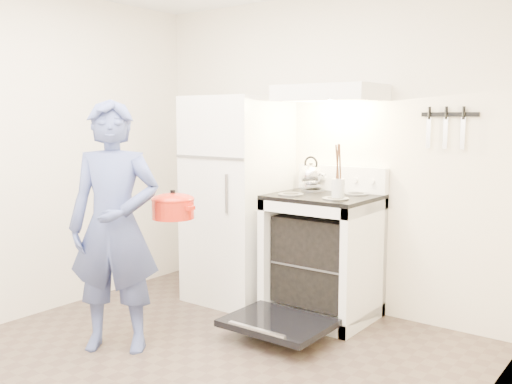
{
  "coord_description": "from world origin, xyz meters",
  "views": [
    {
      "loc": [
        2.37,
        -2.23,
        1.53
      ],
      "look_at": [
        -0.05,
        1.0,
        1.0
      ],
      "focal_mm": 40.0,
      "sensor_mm": 36.0,
      "label": 1
    }
  ],
  "objects_px": {
    "stove_body": "(323,258)",
    "tea_kettle": "(311,174)",
    "refrigerator": "(238,199)",
    "person": "(115,227)",
    "dutch_oven": "(173,209)"
  },
  "relations": [
    {
      "from": "stove_body",
      "to": "tea_kettle",
      "type": "distance_m",
      "value": 0.68
    },
    {
      "from": "tea_kettle",
      "to": "person",
      "type": "distance_m",
      "value": 1.63
    },
    {
      "from": "person",
      "to": "refrigerator",
      "type": "bearing_deg",
      "value": 57.53
    },
    {
      "from": "refrigerator",
      "to": "tea_kettle",
      "type": "bearing_deg",
      "value": 17.99
    },
    {
      "from": "refrigerator",
      "to": "dutch_oven",
      "type": "height_order",
      "value": "refrigerator"
    },
    {
      "from": "tea_kettle",
      "to": "person",
      "type": "relative_size",
      "value": 0.17
    },
    {
      "from": "person",
      "to": "stove_body",
      "type": "bearing_deg",
      "value": 26.05
    },
    {
      "from": "stove_body",
      "to": "dutch_oven",
      "type": "xyz_separation_m",
      "value": [
        -0.58,
        -1.01,
        0.46
      ]
    },
    {
      "from": "tea_kettle",
      "to": "dutch_oven",
      "type": "bearing_deg",
      "value": -107.15
    },
    {
      "from": "person",
      "to": "dutch_oven",
      "type": "bearing_deg",
      "value": 24.41
    },
    {
      "from": "refrigerator",
      "to": "tea_kettle",
      "type": "height_order",
      "value": "refrigerator"
    },
    {
      "from": "tea_kettle",
      "to": "person",
      "type": "height_order",
      "value": "person"
    },
    {
      "from": "dutch_oven",
      "to": "refrigerator",
      "type": "bearing_deg",
      "value": 103.2
    },
    {
      "from": "refrigerator",
      "to": "stove_body",
      "type": "relative_size",
      "value": 1.85
    },
    {
      "from": "refrigerator",
      "to": "stove_body",
      "type": "bearing_deg",
      "value": 1.77
    }
  ]
}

